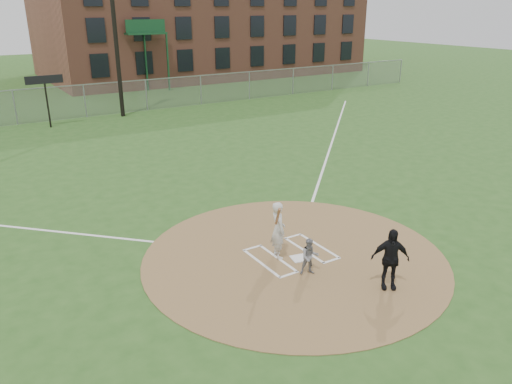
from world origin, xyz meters
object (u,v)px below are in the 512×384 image
home_plate (299,258)px  batter_at_plate (278,230)px  umpire (390,259)px  catcher (310,257)px

home_plate → batter_at_plate: size_ratio=0.24×
home_plate → umpire: umpire is taller
home_plate → catcher: size_ratio=0.43×
catcher → umpire: (1.23, -1.56, 0.29)m
home_plate → catcher: 0.96m
catcher → home_plate: bearing=95.3°
batter_at_plate → home_plate: bearing=-45.0°
catcher → batter_at_plate: 1.26m
umpire → batter_at_plate: bearing=151.5°
batter_at_plate → catcher: bearing=-82.4°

